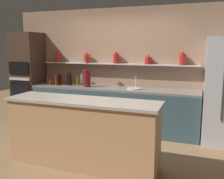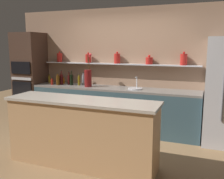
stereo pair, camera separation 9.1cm
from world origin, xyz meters
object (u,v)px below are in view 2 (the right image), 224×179
at_px(sink_fixture, 135,88).
at_px(bottle_wine_10, 61,79).
at_px(bottle_oil_4, 61,79).
at_px(bottle_wine_8, 69,80).
at_px(bottle_oil_1, 79,81).
at_px(bottle_spirit_9, 58,80).
at_px(bottle_sauce_3, 64,81).
at_px(bottle_oil_6, 49,79).
at_px(bottle_spirit_2, 83,79).
at_px(flower_vase, 88,77).
at_px(bottle_sauce_5, 52,82).
at_px(bottle_oil_7, 69,79).
at_px(bottle_wine_0, 71,80).
at_px(oven_tower, 30,77).

xyz_separation_m(sink_fixture, bottle_wine_10, (-1.74, -0.03, 0.10)).
xyz_separation_m(bottle_oil_4, bottle_wine_8, (0.28, -0.09, 0.02)).
bearing_deg(bottle_oil_1, bottle_spirit_9, -163.66).
bearing_deg(bottle_sauce_3, bottle_oil_6, 175.59).
xyz_separation_m(bottle_sauce_3, bottle_oil_6, (-0.42, 0.03, 0.01)).
relative_size(bottle_oil_1, bottle_wine_8, 0.85).
bearing_deg(bottle_wine_10, bottle_oil_4, 127.09).
relative_size(bottle_spirit_2, bottle_wine_10, 0.86).
height_order(bottle_oil_4, bottle_spirit_9, bottle_spirit_9).
bearing_deg(flower_vase, bottle_spirit_9, -177.88).
relative_size(bottle_sauce_5, bottle_wine_10, 0.50).
relative_size(sink_fixture, bottle_oil_7, 1.23).
distance_m(bottle_oil_1, bottle_oil_4, 0.54).
height_order(bottle_spirit_2, bottle_wine_10, bottle_wine_10).
height_order(bottle_wine_0, bottle_oil_7, bottle_wine_0).
xyz_separation_m(bottle_wine_0, bottle_wine_10, (-0.25, -0.01, -0.00)).
distance_m(bottle_oil_4, bottle_oil_6, 0.34).
relative_size(bottle_wine_0, bottle_oil_6, 1.57).
relative_size(flower_vase, bottle_oil_4, 2.95).
xyz_separation_m(bottle_sauce_3, bottle_oil_7, (0.12, 0.06, 0.03)).
bearing_deg(bottle_sauce_5, bottle_wine_8, 22.69).
bearing_deg(bottle_oil_1, oven_tower, -178.34).
xyz_separation_m(oven_tower, bottle_oil_7, (0.97, 0.18, -0.03)).
height_order(flower_vase, bottle_wine_8, flower_vase).
xyz_separation_m(flower_vase, bottle_wine_8, (-0.54, 0.11, -0.09)).
xyz_separation_m(bottle_sauce_3, bottle_wine_8, (0.20, -0.09, 0.04)).
bearing_deg(bottle_sauce_3, bottle_spirit_9, -93.03).
height_order(bottle_sauce_3, bottle_oil_7, bottle_oil_7).
bearing_deg(bottle_wine_0, bottle_wine_10, -177.69).
bearing_deg(bottle_sauce_5, bottle_oil_1, 13.90).
bearing_deg(bottle_oil_6, flower_vase, -11.06).
bearing_deg(bottle_wine_8, bottle_sauce_3, 156.66).
height_order(sink_fixture, bottle_sauce_3, sink_fixture).
xyz_separation_m(flower_vase, bottle_wine_10, (-0.70, 0.05, -0.08)).
bearing_deg(bottle_spirit_9, bottle_wine_10, 60.26).
bearing_deg(sink_fixture, bottle_wine_10, -178.95).
relative_size(bottle_wine_0, bottle_wine_8, 1.07).
distance_m(bottle_wine_8, bottle_spirit_9, 0.25).
distance_m(bottle_sauce_3, bottle_oil_6, 0.42).
bearing_deg(bottle_sauce_5, bottle_wine_10, 26.01).
bearing_deg(bottle_wine_10, bottle_wine_8, 18.61).
bearing_deg(bottle_sauce_3, flower_vase, -14.72).
distance_m(bottle_oil_1, bottle_spirit_9, 0.49).
relative_size(flower_vase, bottle_oil_7, 2.96).
bearing_deg(bottle_spirit_2, flower_vase, -44.87).
xyz_separation_m(bottle_oil_1, bottle_sauce_3, (-0.45, 0.08, -0.04)).
distance_m(bottle_spirit_2, bottle_sauce_3, 0.50).
distance_m(bottle_sauce_5, bottle_wine_10, 0.22).
relative_size(bottle_wine_0, bottle_oil_1, 1.27).
bearing_deg(bottle_sauce_3, bottle_spirit_2, 5.19).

